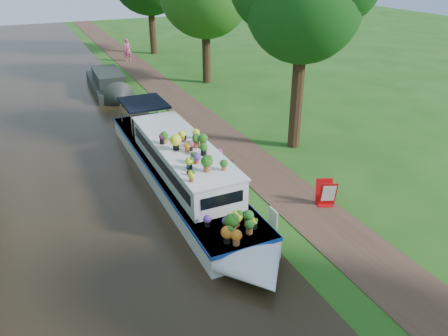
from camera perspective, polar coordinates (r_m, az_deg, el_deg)
ground at (r=16.48m, az=3.61°, el=-3.03°), size 100.00×100.00×0.00m
canal_water at (r=14.96m, az=-17.29°, el=-7.59°), size 10.00×100.00×0.02m
towpath at (r=17.02m, az=7.17°, el=-2.14°), size 2.20×100.00×0.03m
plant_boat at (r=16.24m, az=-5.33°, el=-0.16°), size 2.29×13.52×2.22m
second_boat at (r=29.33m, az=-14.82°, el=10.58°), size 2.27×7.11×1.36m
sandwich_board at (r=15.74m, az=13.18°, el=-3.35°), size 0.65×0.67×0.95m
pedestrian_pink at (r=37.98m, az=-12.46°, el=14.85°), size 0.74×0.57×1.81m
verge_plant at (r=18.10m, az=0.57°, el=0.58°), size 0.40×0.35×0.42m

